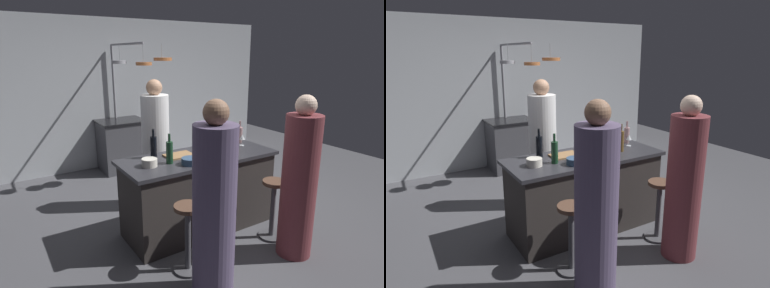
# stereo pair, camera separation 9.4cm
# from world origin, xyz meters

# --- Properties ---
(ground_plane) EXTENTS (9.00, 9.00, 0.00)m
(ground_plane) POSITION_xyz_m (0.00, 0.00, 0.00)
(ground_plane) COLOR #4C4C51
(back_wall) EXTENTS (6.40, 0.16, 2.60)m
(back_wall) POSITION_xyz_m (0.00, 2.85, 1.30)
(back_wall) COLOR #B2B7BC
(back_wall) RESTS_ON ground_plane
(kitchen_island) EXTENTS (1.80, 0.72, 0.90)m
(kitchen_island) POSITION_xyz_m (0.00, 0.00, 0.45)
(kitchen_island) COLOR #332D2B
(kitchen_island) RESTS_ON ground_plane
(stove_range) EXTENTS (0.80, 0.64, 0.89)m
(stove_range) POSITION_xyz_m (0.00, 2.45, 0.45)
(stove_range) COLOR #47474C
(stove_range) RESTS_ON ground_plane
(chef) EXTENTS (0.36, 0.36, 1.70)m
(chef) POSITION_xyz_m (-0.14, 0.82, 0.79)
(chef) COLOR white
(chef) RESTS_ON ground_plane
(bar_stool_left) EXTENTS (0.28, 0.28, 0.68)m
(bar_stool_left) POSITION_xyz_m (-0.54, -0.62, 0.38)
(bar_stool_left) COLOR #4C4C51
(bar_stool_left) RESTS_ON ground_plane
(guest_left) EXTENTS (0.36, 0.36, 1.69)m
(guest_left) POSITION_xyz_m (-0.52, -1.00, 0.79)
(guest_left) COLOR #594C6B
(guest_left) RESTS_ON ground_plane
(bar_stool_right) EXTENTS (0.28, 0.28, 0.68)m
(bar_stool_right) POSITION_xyz_m (0.58, -0.62, 0.38)
(bar_stool_right) COLOR #4C4C51
(bar_stool_right) RESTS_ON ground_plane
(guest_right) EXTENTS (0.35, 0.35, 1.65)m
(guest_right) POSITION_xyz_m (0.54, -0.96, 0.77)
(guest_right) COLOR brown
(guest_right) RESTS_ON ground_plane
(overhead_pot_rack) EXTENTS (0.89, 1.35, 2.17)m
(overhead_pot_rack) POSITION_xyz_m (0.05, 1.95, 1.68)
(overhead_pot_rack) COLOR gray
(overhead_pot_rack) RESTS_ON ground_plane
(cutting_board) EXTENTS (0.32, 0.22, 0.02)m
(cutting_board) POSITION_xyz_m (-0.20, 0.10, 0.91)
(cutting_board) COLOR #997047
(cutting_board) RESTS_ON kitchen_island
(pepper_mill) EXTENTS (0.05, 0.05, 0.21)m
(pepper_mill) POSITION_xyz_m (0.32, 0.18, 1.01)
(pepper_mill) COLOR #382319
(pepper_mill) RESTS_ON kitchen_island
(wine_bottle_white) EXTENTS (0.07, 0.07, 0.30)m
(wine_bottle_white) POSITION_xyz_m (-0.04, -0.18, 1.01)
(wine_bottle_white) COLOR gray
(wine_bottle_white) RESTS_ON kitchen_island
(wine_bottle_dark) EXTENTS (0.07, 0.07, 0.32)m
(wine_bottle_dark) POSITION_xyz_m (-0.47, 0.20, 1.03)
(wine_bottle_dark) COLOR black
(wine_bottle_dark) RESTS_ON kitchen_island
(wine_bottle_green) EXTENTS (0.07, 0.07, 0.32)m
(wine_bottle_green) POSITION_xyz_m (-0.41, -0.06, 1.02)
(wine_bottle_green) COLOR #193D23
(wine_bottle_green) RESTS_ON kitchen_island
(wine_bottle_amber) EXTENTS (0.07, 0.07, 0.33)m
(wine_bottle_amber) POSITION_xyz_m (0.45, -0.07, 1.03)
(wine_bottle_amber) COLOR brown
(wine_bottle_amber) RESTS_ON kitchen_island
(wine_bottle_rose) EXTENTS (0.07, 0.07, 0.29)m
(wine_bottle_rose) POSITION_xyz_m (0.75, 0.19, 1.01)
(wine_bottle_rose) COLOR #B78C8E
(wine_bottle_rose) RESTS_ON kitchen_island
(wine_glass_by_chef) EXTENTS (0.07, 0.07, 0.15)m
(wine_glass_by_chef) POSITION_xyz_m (0.19, -0.08, 1.01)
(wine_glass_by_chef) COLOR silver
(wine_glass_by_chef) RESTS_ON kitchen_island
(wine_glass_near_left_guest) EXTENTS (0.07, 0.07, 0.15)m
(wine_glass_near_left_guest) POSITION_xyz_m (0.68, 0.05, 1.01)
(wine_glass_near_left_guest) COLOR silver
(wine_glass_near_left_guest) RESTS_ON kitchen_island
(mixing_bowl_ceramic) EXTENTS (0.16, 0.16, 0.08)m
(mixing_bowl_ceramic) POSITION_xyz_m (-0.63, -0.03, 0.94)
(mixing_bowl_ceramic) COLOR silver
(mixing_bowl_ceramic) RESTS_ON kitchen_island
(mixing_bowl_blue) EXTENTS (0.18, 0.18, 0.07)m
(mixing_bowl_blue) POSITION_xyz_m (-0.25, -0.20, 0.94)
(mixing_bowl_blue) COLOR #334C6B
(mixing_bowl_blue) RESTS_ON kitchen_island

